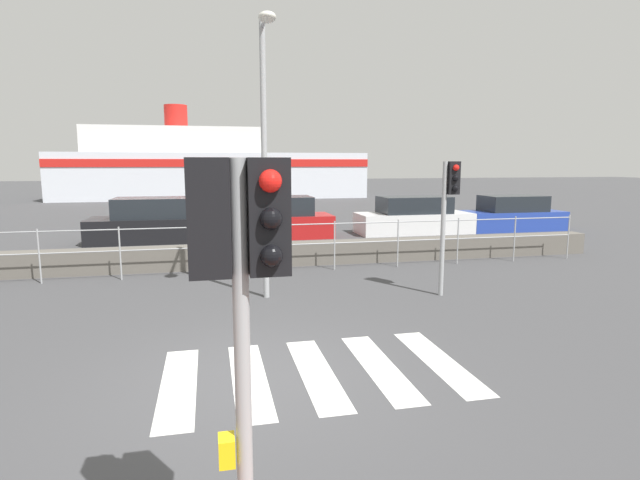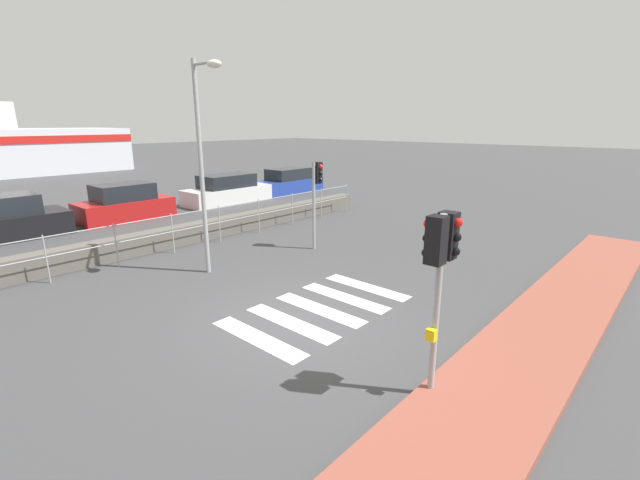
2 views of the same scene
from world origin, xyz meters
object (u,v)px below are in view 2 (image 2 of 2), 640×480
object	(u,v)px
streetlamp	(204,145)
parked_car_red	(125,204)
parked_car_blue	(289,182)
traffic_light_far	(316,186)
parked_car_white	(227,191)
traffic_light_near	(440,257)

from	to	relation	value
streetlamp	parked_car_red	size ratio (longest dim) A/B	1.47
parked_car_red	parked_car_blue	world-z (taller)	parked_car_red
traffic_light_far	parked_car_blue	bearing A→B (deg)	50.20
streetlamp	parked_car_white	size ratio (longest dim) A/B	1.21
parked_car_red	traffic_light_near	bearing A→B (deg)	-99.00
traffic_light_near	parked_car_red	xyz separation A→B (m)	(2.50, 15.80, -1.56)
traffic_light_far	parked_car_blue	world-z (taller)	traffic_light_far
traffic_light_near	parked_car_red	size ratio (longest dim) A/B	0.75
parked_car_white	streetlamp	bearing A→B (deg)	-128.60
traffic_light_near	streetlamp	distance (m)	7.30
streetlamp	parked_car_white	xyz separation A→B (m)	(6.92, 8.67, -2.87)
parked_car_red	parked_car_white	bearing A→B (deg)	0.00
traffic_light_far	parked_car_red	xyz separation A→B (m)	(-2.24, 9.13, -1.43)
traffic_light_near	streetlamp	bearing A→B (deg)	82.29
traffic_light_near	parked_car_blue	bearing A→B (deg)	52.00
parked_car_white	traffic_light_far	bearing A→B (deg)	-109.04
traffic_light_far	streetlamp	distance (m)	4.05
traffic_light_far	parked_car_red	distance (m)	9.50
parked_car_red	parked_car_white	distance (m)	5.39
parked_car_red	parked_car_blue	distance (m)	9.84
streetlamp	parked_car_white	world-z (taller)	streetlamp
traffic_light_far	parked_car_white	distance (m)	9.76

